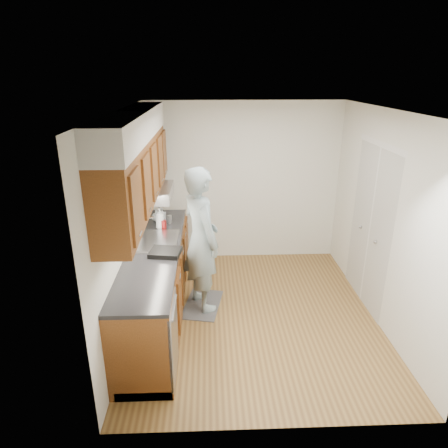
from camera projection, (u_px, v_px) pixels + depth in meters
name	position (u px, v px, depth m)	size (l,w,h in m)	color
floor	(253.00, 314.00, 5.07)	(3.50, 3.50, 0.00)	olive
ceiling	(260.00, 110.00, 4.19)	(3.50, 3.50, 0.00)	white
wall_left	(126.00, 224.00, 4.57)	(0.02, 3.50, 2.50)	silver
wall_right	(383.00, 220.00, 4.68)	(0.02, 3.50, 2.50)	silver
wall_back	(243.00, 183.00, 6.26)	(3.00, 0.02, 2.50)	silver
counter	(156.00, 282.00, 4.85)	(0.64, 2.80, 1.30)	brown
upper_cabinets	(137.00, 163.00, 4.37)	(0.47, 2.80, 1.21)	brown
closet_door	(370.00, 229.00, 5.04)	(0.02, 1.22, 2.05)	silver
floor_mat	(203.00, 304.00, 5.27)	(0.44, 0.75, 0.01)	#5C5C5E
person	(201.00, 230.00, 4.89)	(0.74, 0.49, 2.09)	#8CA3AA
soap_bottle_a	(160.00, 218.00, 5.22)	(0.12, 0.12, 0.30)	white
soap_bottle_b	(162.00, 215.00, 5.46)	(0.09, 0.09, 0.21)	white
soap_bottle_c	(157.00, 215.00, 5.52)	(0.13, 0.13, 0.17)	white
soda_can	(164.00, 225.00, 5.23)	(0.07, 0.07, 0.13)	#AA1D1D
steel_can	(170.00, 219.00, 5.46)	(0.06, 0.06, 0.11)	#A5A5AA
dish_rack	(165.00, 252.00, 4.52)	(0.34, 0.29, 0.05)	black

